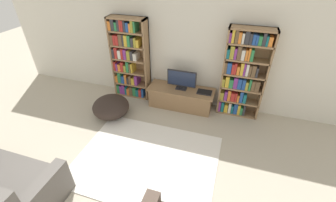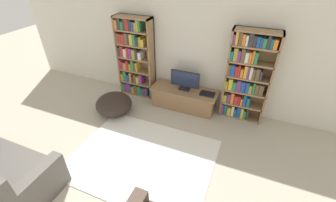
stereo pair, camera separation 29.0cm
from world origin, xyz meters
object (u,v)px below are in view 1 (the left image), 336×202
at_px(television, 182,80).
at_px(beanbag_ottoman, 111,107).
at_px(bookshelf_left, 129,59).
at_px(bookshelf_right, 242,74).
at_px(laptop, 204,92).
at_px(tv_stand, 181,97).

xyz_separation_m(television, beanbag_ottoman, (-1.35, -0.82, -0.47)).
xyz_separation_m(bookshelf_left, bookshelf_right, (2.54, -0.00, 0.01)).
distance_m(television, beanbag_ottoman, 1.65).
bearing_deg(television, bookshelf_right, 6.32).
bearing_deg(laptop, bookshelf_left, 175.43).
relative_size(laptop, beanbag_ottoman, 0.41).
distance_m(bookshelf_left, bookshelf_right, 2.54).
xyz_separation_m(tv_stand, beanbag_ottoman, (-1.35, -0.81, -0.00)).
xyz_separation_m(laptop, beanbag_ottoman, (-1.88, -0.81, -0.25)).
relative_size(bookshelf_left, laptop, 5.94).
distance_m(tv_stand, laptop, 0.58).
bearing_deg(laptop, bookshelf_right, 11.86).
bearing_deg(bookshelf_right, tv_stand, -173.21).
distance_m(laptop, beanbag_ottoman, 2.06).
xyz_separation_m(bookshelf_right, beanbag_ottoman, (-2.58, -0.96, -0.73)).
bearing_deg(bookshelf_left, beanbag_ottoman, -92.59).
relative_size(bookshelf_right, tv_stand, 1.27).
height_order(bookshelf_left, tv_stand, bookshelf_left).
height_order(bookshelf_right, tv_stand, bookshelf_right).
height_order(bookshelf_right, beanbag_ottoman, bookshelf_right).
xyz_separation_m(tv_stand, television, (0.00, 0.01, 0.46)).
height_order(bookshelf_right, laptop, bookshelf_right).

